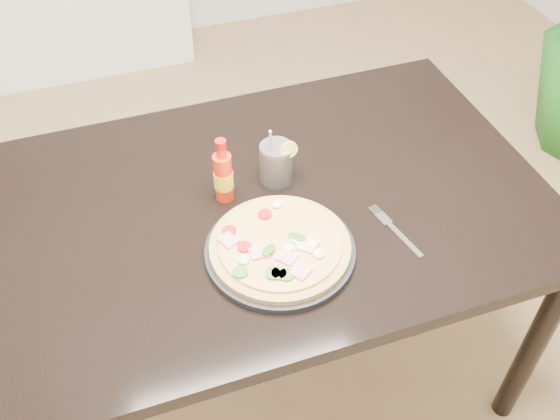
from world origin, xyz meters
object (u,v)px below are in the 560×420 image
object	(u,v)px
dining_table	(265,224)
hot_sauce_bottle	(223,176)
plate	(280,251)
fork	(394,229)
cola_cup	(276,164)
media_console	(47,25)
pizza	(280,246)

from	to	relation	value
dining_table	hot_sauce_bottle	distance (m)	0.18
plate	hot_sauce_bottle	size ratio (longest dim) A/B	1.91
hot_sauce_bottle	fork	distance (m)	0.42
cola_cup	fork	distance (m)	0.33
fork	media_console	world-z (taller)	fork
plate	media_console	bearing A→B (deg)	101.90
fork	media_console	bearing A→B (deg)	96.76
pizza	cola_cup	xyz separation A→B (m)	(0.07, 0.24, 0.02)
cola_cup	fork	world-z (taller)	cola_cup
dining_table	fork	world-z (taller)	fork
plate	media_console	xyz separation A→B (m)	(-0.47, 2.24, -0.51)
cola_cup	dining_table	bearing A→B (deg)	-129.73
fork	hot_sauce_bottle	bearing A→B (deg)	133.88
media_console	dining_table	bearing A→B (deg)	-76.63
cola_cup	media_console	xyz separation A→B (m)	(-0.54, 2.00, -0.55)
hot_sauce_bottle	media_console	distance (m)	2.14
fork	pizza	bearing A→B (deg)	164.76
hot_sauce_bottle	fork	xyz separation A→B (m)	(0.34, -0.24, -0.07)
cola_cup	media_console	world-z (taller)	cola_cup
plate	dining_table	bearing A→B (deg)	83.83
plate	pizza	size ratio (longest dim) A/B	1.07
dining_table	pizza	size ratio (longest dim) A/B	4.41
cola_cup	fork	size ratio (longest dim) A/B	0.92
pizza	hot_sauce_bottle	bearing A→B (deg)	107.18
dining_table	pizza	xyz separation A→B (m)	(-0.02, -0.18, 0.11)
hot_sauce_bottle	media_console	size ratio (longest dim) A/B	0.13
fork	plate	bearing A→B (deg)	164.40
hot_sauce_bottle	cola_cup	distance (m)	0.14
hot_sauce_bottle	pizza	bearing A→B (deg)	-72.82
plate	cola_cup	size ratio (longest dim) A/B	1.96
hot_sauce_bottle	fork	size ratio (longest dim) A/B	0.95
pizza	cola_cup	size ratio (longest dim) A/B	1.83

